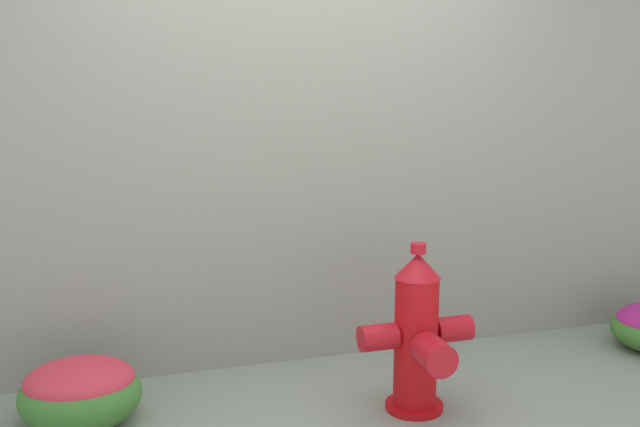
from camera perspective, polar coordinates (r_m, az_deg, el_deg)
name	(u,v)px	position (r m, az deg, el deg)	size (l,w,h in m)	color
ground_plane	(342,419)	(4.01, 1.61, -14.45)	(24.00, 24.00, 0.00)	gray
stone_wall	(291,180)	(4.56, -2.11, 2.39)	(6.69, 0.33, 2.05)	gray
fire_hydrant	(418,337)	(3.97, 6.98, -8.74)	(0.58, 0.45, 0.85)	red
flower_bush_right	(80,391)	(4.05, -16.73, -12.00)	(0.58, 0.52, 0.33)	#407B30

